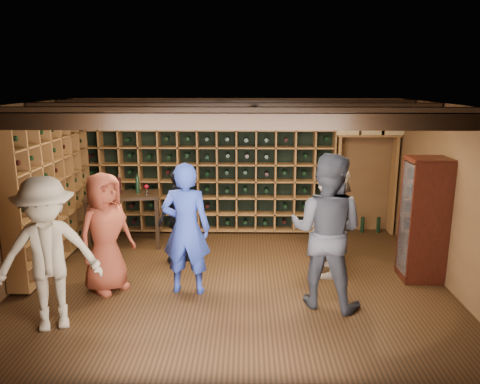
{
  "coord_description": "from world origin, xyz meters",
  "views": [
    {
      "loc": [
        0.22,
        -6.2,
        2.8
      ],
      "look_at": [
        0.11,
        0.2,
        1.28
      ],
      "focal_mm": 35.0,
      "sensor_mm": 36.0,
      "label": 1
    }
  ],
  "objects_px": {
    "guest_khaki": "(48,255)",
    "man_blue_shirt": "(186,229)",
    "display_cabinet": "(423,222)",
    "man_grey_suit": "(326,231)",
    "guest_red_floral": "(105,233)",
    "tasting_table": "(123,201)",
    "guest_beige": "(333,219)",
    "guest_woman_black": "(181,217)"
  },
  "relations": [
    {
      "from": "guest_khaki",
      "to": "man_blue_shirt",
      "type": "bearing_deg",
      "value": 12.94
    },
    {
      "from": "display_cabinet",
      "to": "man_grey_suit",
      "type": "height_order",
      "value": "man_grey_suit"
    },
    {
      "from": "display_cabinet",
      "to": "guest_red_floral",
      "type": "xyz_separation_m",
      "value": [
        -4.41,
        -0.45,
        -0.03
      ]
    },
    {
      "from": "man_blue_shirt",
      "to": "tasting_table",
      "type": "relative_size",
      "value": 1.35
    },
    {
      "from": "guest_beige",
      "to": "tasting_table",
      "type": "xyz_separation_m",
      "value": [
        -3.39,
        1.09,
        -0.01
      ]
    },
    {
      "from": "guest_beige",
      "to": "tasting_table",
      "type": "distance_m",
      "value": 3.56
    },
    {
      "from": "guest_woman_black",
      "to": "tasting_table",
      "type": "relative_size",
      "value": 1.13
    },
    {
      "from": "man_grey_suit",
      "to": "guest_red_floral",
      "type": "relative_size",
      "value": 1.2
    },
    {
      "from": "man_grey_suit",
      "to": "guest_khaki",
      "type": "xyz_separation_m",
      "value": [
        -3.24,
        -0.64,
        -0.09
      ]
    },
    {
      "from": "man_grey_suit",
      "to": "guest_woman_black",
      "type": "relative_size",
      "value": 1.31
    },
    {
      "from": "man_blue_shirt",
      "to": "display_cabinet",
      "type": "bearing_deg",
      "value": -167.19
    },
    {
      "from": "guest_beige",
      "to": "man_grey_suit",
      "type": "bearing_deg",
      "value": 0.89
    },
    {
      "from": "man_grey_suit",
      "to": "guest_khaki",
      "type": "distance_m",
      "value": 3.3
    },
    {
      "from": "tasting_table",
      "to": "guest_beige",
      "type": "bearing_deg",
      "value": -27.83
    },
    {
      "from": "guest_khaki",
      "to": "tasting_table",
      "type": "relative_size",
      "value": 1.35
    },
    {
      "from": "man_blue_shirt",
      "to": "guest_red_floral",
      "type": "height_order",
      "value": "man_blue_shirt"
    },
    {
      "from": "guest_red_floral",
      "to": "tasting_table",
      "type": "xyz_separation_m",
      "value": [
        -0.23,
        1.75,
        -0.01
      ]
    },
    {
      "from": "guest_red_floral",
      "to": "tasting_table",
      "type": "bearing_deg",
      "value": 44.88
    },
    {
      "from": "guest_red_floral",
      "to": "guest_woman_black",
      "type": "bearing_deg",
      "value": -2.86
    },
    {
      "from": "guest_khaki",
      "to": "tasting_table",
      "type": "xyz_separation_m",
      "value": [
        0.12,
        2.76,
        -0.08
      ]
    },
    {
      "from": "guest_red_floral",
      "to": "guest_beige",
      "type": "relative_size",
      "value": 0.99
    },
    {
      "from": "man_grey_suit",
      "to": "guest_woman_black",
      "type": "xyz_separation_m",
      "value": [
        -2.02,
        1.4,
        -0.23
      ]
    },
    {
      "from": "display_cabinet",
      "to": "guest_khaki",
      "type": "height_order",
      "value": "guest_khaki"
    },
    {
      "from": "display_cabinet",
      "to": "man_grey_suit",
      "type": "xyz_separation_m",
      "value": [
        -1.52,
        -0.83,
        0.13
      ]
    },
    {
      "from": "man_grey_suit",
      "to": "tasting_table",
      "type": "xyz_separation_m",
      "value": [
        -3.12,
        2.13,
        -0.17
      ]
    },
    {
      "from": "man_grey_suit",
      "to": "guest_beige",
      "type": "distance_m",
      "value": 1.08
    },
    {
      "from": "display_cabinet",
      "to": "guest_beige",
      "type": "relative_size",
      "value": 1.05
    },
    {
      "from": "man_grey_suit",
      "to": "man_blue_shirt",
      "type": "bearing_deg",
      "value": 13.14
    },
    {
      "from": "man_blue_shirt",
      "to": "guest_khaki",
      "type": "xyz_separation_m",
      "value": [
        -1.44,
        -0.97,
        0.0
      ]
    },
    {
      "from": "man_blue_shirt",
      "to": "guest_red_floral",
      "type": "bearing_deg",
      "value": 2.18
    },
    {
      "from": "man_grey_suit",
      "to": "tasting_table",
      "type": "relative_size",
      "value": 1.48
    },
    {
      "from": "man_blue_shirt",
      "to": "tasting_table",
      "type": "distance_m",
      "value": 2.23
    },
    {
      "from": "man_blue_shirt",
      "to": "man_grey_suit",
      "type": "bearing_deg",
      "value": 173.79
    },
    {
      "from": "display_cabinet",
      "to": "guest_khaki",
      "type": "distance_m",
      "value": 4.98
    },
    {
      "from": "guest_khaki",
      "to": "guest_beige",
      "type": "xyz_separation_m",
      "value": [
        3.51,
        1.68,
        -0.07
      ]
    },
    {
      "from": "guest_khaki",
      "to": "guest_beige",
      "type": "bearing_deg",
      "value": 4.45
    },
    {
      "from": "guest_woman_black",
      "to": "guest_khaki",
      "type": "relative_size",
      "value": 0.84
    },
    {
      "from": "man_blue_shirt",
      "to": "guest_woman_black",
      "type": "distance_m",
      "value": 1.1
    },
    {
      "from": "display_cabinet",
      "to": "tasting_table",
      "type": "distance_m",
      "value": 4.81
    },
    {
      "from": "guest_beige",
      "to": "display_cabinet",
      "type": "bearing_deg",
      "value": 95.65
    },
    {
      "from": "man_blue_shirt",
      "to": "guest_beige",
      "type": "xyz_separation_m",
      "value": [
        2.07,
        0.7,
        -0.06
      ]
    },
    {
      "from": "man_blue_shirt",
      "to": "guest_red_floral",
      "type": "xyz_separation_m",
      "value": [
        -1.09,
        0.04,
        -0.07
      ]
    }
  ]
}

